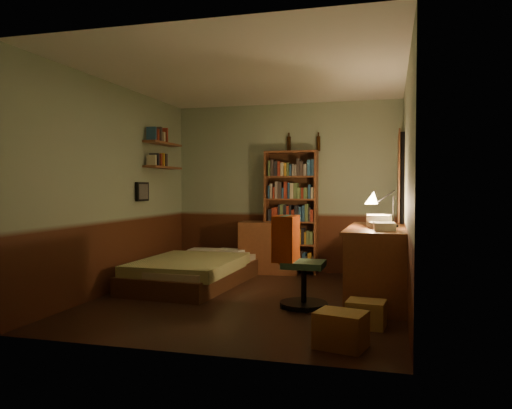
% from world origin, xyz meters
% --- Properties ---
extents(floor, '(3.50, 4.00, 0.02)m').
position_xyz_m(floor, '(0.00, 0.00, -0.01)').
color(floor, black).
rests_on(floor, ground).
extents(ceiling, '(3.50, 4.00, 0.02)m').
position_xyz_m(ceiling, '(0.00, 0.00, 2.61)').
color(ceiling, silver).
rests_on(ceiling, wall_back).
extents(wall_back, '(3.50, 0.02, 2.60)m').
position_xyz_m(wall_back, '(0.00, 2.01, 1.30)').
color(wall_back, gray).
rests_on(wall_back, ground).
extents(wall_left, '(0.02, 4.00, 2.60)m').
position_xyz_m(wall_left, '(-1.76, 0.00, 1.30)').
color(wall_left, gray).
rests_on(wall_left, ground).
extents(wall_right, '(0.02, 4.00, 2.60)m').
position_xyz_m(wall_right, '(1.76, 0.00, 1.30)').
color(wall_right, gray).
rests_on(wall_right, ground).
extents(wall_front, '(3.50, 0.02, 2.60)m').
position_xyz_m(wall_front, '(0.00, -2.01, 1.30)').
color(wall_front, gray).
rests_on(wall_front, ground).
extents(doorway, '(0.06, 0.90, 2.00)m').
position_xyz_m(doorway, '(1.72, 1.30, 1.00)').
color(doorway, black).
rests_on(doorway, ground).
extents(door_trim, '(0.02, 0.98, 2.08)m').
position_xyz_m(door_trim, '(1.69, 1.30, 1.00)').
color(door_trim, '#412514').
rests_on(door_trim, ground).
extents(bed, '(1.28, 2.19, 0.63)m').
position_xyz_m(bed, '(-0.96, 0.63, 0.31)').
color(bed, olive).
rests_on(bed, ground).
extents(dresser, '(0.92, 0.53, 0.78)m').
position_xyz_m(dresser, '(-0.20, 1.76, 0.39)').
color(dresser, brown).
rests_on(dresser, ground).
extents(mini_stereo, '(0.26, 0.22, 0.12)m').
position_xyz_m(mini_stereo, '(-0.03, 1.89, 0.85)').
color(mini_stereo, '#B2B2B7').
rests_on(mini_stereo, dresser).
extents(bookshelf, '(0.80, 0.25, 1.86)m').
position_xyz_m(bookshelf, '(0.12, 1.85, 0.93)').
color(bookshelf, brown).
rests_on(bookshelf, ground).
extents(bottle_left, '(0.07, 0.07, 0.23)m').
position_xyz_m(bottle_left, '(0.06, 1.96, 1.98)').
color(bottle_left, black).
rests_on(bottle_left, bookshelf).
extents(bottle_right, '(0.07, 0.07, 0.22)m').
position_xyz_m(bottle_right, '(0.52, 1.96, 1.97)').
color(bottle_right, black).
rests_on(bottle_right, bookshelf).
extents(desk, '(0.70, 1.61, 0.85)m').
position_xyz_m(desk, '(1.44, 0.25, 0.43)').
color(desk, brown).
rests_on(desk, ground).
extents(paper_stack, '(0.28, 0.36, 0.14)m').
position_xyz_m(paper_stack, '(1.46, 0.35, 0.92)').
color(paper_stack, silver).
rests_on(paper_stack, desk).
extents(desk_lamp, '(0.21, 0.21, 0.56)m').
position_xyz_m(desk_lamp, '(1.62, 0.36, 1.14)').
color(desk_lamp, black).
rests_on(desk_lamp, desk).
extents(office_chair, '(0.52, 0.46, 1.03)m').
position_xyz_m(office_chair, '(0.68, -0.26, 0.51)').
color(office_chair, '#2E503C').
rests_on(office_chair, ground).
extents(red_jacket, '(0.35, 0.47, 0.50)m').
position_xyz_m(red_jacket, '(0.58, -0.03, 1.28)').
color(red_jacket, '#9C310A').
rests_on(red_jacket, office_chair).
extents(wall_shelf_lower, '(0.20, 0.90, 0.03)m').
position_xyz_m(wall_shelf_lower, '(-1.64, 1.10, 1.60)').
color(wall_shelf_lower, brown).
rests_on(wall_shelf_lower, wall_left).
extents(wall_shelf_upper, '(0.20, 0.90, 0.03)m').
position_xyz_m(wall_shelf_upper, '(-1.64, 1.10, 1.95)').
color(wall_shelf_upper, brown).
rests_on(wall_shelf_upper, wall_left).
extents(framed_picture, '(0.04, 0.32, 0.26)m').
position_xyz_m(framed_picture, '(-1.72, 0.60, 1.25)').
color(framed_picture, black).
rests_on(framed_picture, wall_left).
extents(cardboard_box_a, '(0.46, 0.40, 0.29)m').
position_xyz_m(cardboard_box_a, '(1.20, -1.54, 0.15)').
color(cardboard_box_a, olive).
rests_on(cardboard_box_a, ground).
extents(cardboard_box_b, '(0.38, 0.32, 0.25)m').
position_xyz_m(cardboard_box_b, '(1.37, -0.86, 0.12)').
color(cardboard_box_b, olive).
rests_on(cardboard_box_b, ground).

